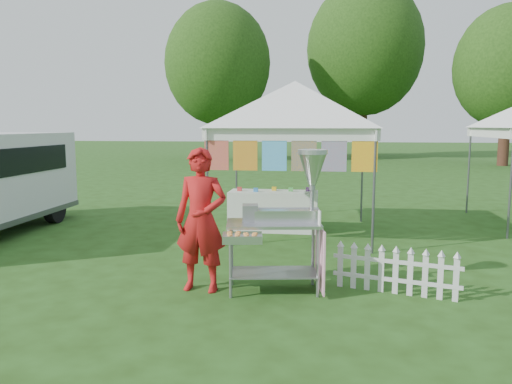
# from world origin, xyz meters

# --- Properties ---
(ground) EXTENTS (120.00, 120.00, 0.00)m
(ground) POSITION_xyz_m (0.00, 0.00, 0.00)
(ground) COLOR #234112
(ground) RESTS_ON ground
(canopy_main) EXTENTS (4.24, 4.24, 3.45)m
(canopy_main) POSITION_xyz_m (0.00, 3.49, 2.99)
(canopy_main) COLOR #59595E
(canopy_main) RESTS_ON ground
(tree_left) EXTENTS (6.40, 6.40, 9.53)m
(tree_left) POSITION_xyz_m (-6.00, 24.00, 5.83)
(tree_left) COLOR #381E14
(tree_left) RESTS_ON ground
(tree_mid) EXTENTS (7.60, 7.60, 11.52)m
(tree_mid) POSITION_xyz_m (3.00, 28.00, 7.14)
(tree_mid) COLOR #381E14
(tree_mid) RESTS_ON ground
(tree_right) EXTENTS (5.60, 5.60, 8.42)m
(tree_right) POSITION_xyz_m (10.00, 22.00, 5.18)
(tree_right) COLOR #381E14
(tree_right) RESTS_ON ground
(donut_cart) EXTENTS (1.34, 1.09, 1.84)m
(donut_cart) POSITION_xyz_m (0.16, -0.06, 1.08)
(donut_cart) COLOR gray
(donut_cart) RESTS_ON ground
(vendor) EXTENTS (0.71, 0.50, 1.87)m
(vendor) POSITION_xyz_m (-0.96, -0.16, 0.93)
(vendor) COLOR #B61616
(vendor) RESTS_ON ground
(picket_fence) EXTENTS (1.57, 0.46, 0.56)m
(picket_fence) POSITION_xyz_m (1.53, 0.03, 0.29)
(picket_fence) COLOR silver
(picket_fence) RESTS_ON ground
(display_table) EXTENTS (1.80, 0.70, 0.81)m
(display_table) POSITION_xyz_m (-0.44, 3.72, 0.40)
(display_table) COLOR white
(display_table) RESTS_ON ground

